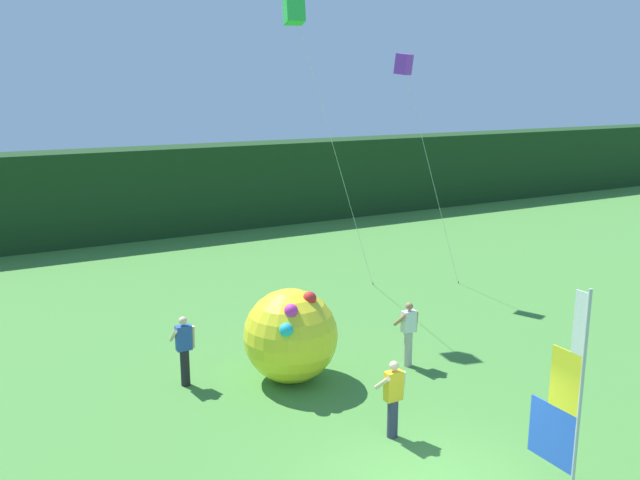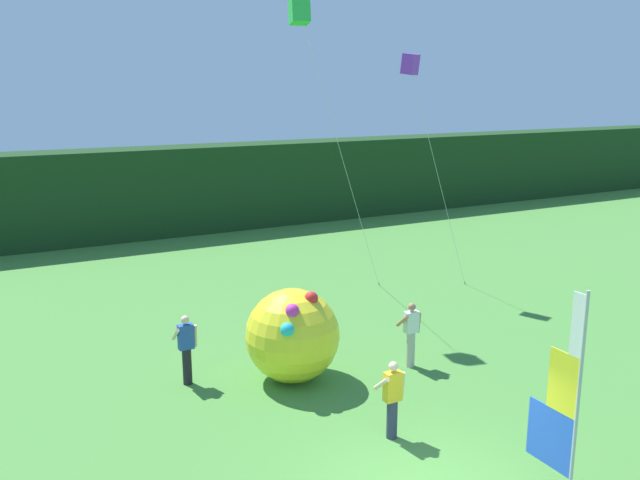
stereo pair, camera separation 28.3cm
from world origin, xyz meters
name	(u,v)px [view 1 (the left image)]	position (x,y,z in m)	size (l,w,h in m)	color
distant_treeline	(118,194)	(0.00, 23.10, 2.06)	(80.00, 2.40, 4.12)	#193819
banner_flag	(565,404)	(1.71, -1.30, 1.89)	(0.06, 1.03, 3.95)	#B7B7BC
person_near_banner	(408,332)	(2.99, 4.71, 0.90)	(0.55, 0.48, 1.69)	#B7B2A3
person_mid_field	(184,349)	(-2.33, 6.36, 0.92)	(0.55, 0.48, 1.72)	black
person_far_left	(393,397)	(0.59, 1.96, 0.88)	(0.55, 0.48, 1.65)	#2D334C
inflatable_balloon	(291,335)	(0.01, 5.40, 1.15)	(2.28, 2.28, 2.31)	yellow
kite_purple_box_0	(404,65)	(6.93, 10.63, 7.62)	(2.35, 1.26, 8.02)	brown
kite_green_box_1	(294,10)	(2.50, 9.95, 9.09)	(4.02, 1.55, 9.57)	brown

